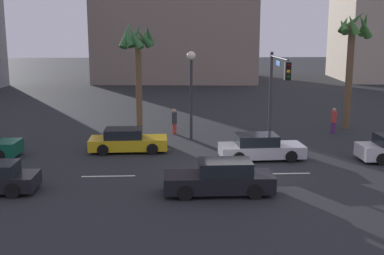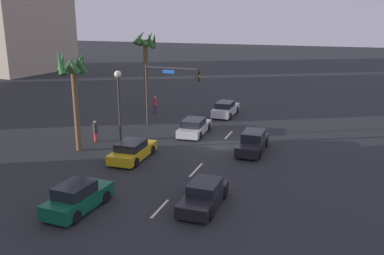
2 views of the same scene
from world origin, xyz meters
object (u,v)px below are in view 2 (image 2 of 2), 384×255
Objects in this scene: car_3 at (194,127)px; car_0 at (226,109)px; car_4 at (78,198)px; car_5 at (132,151)px; building_1 at (11,17)px; car_1 at (204,195)px; pedestrian_1 at (155,104)px; car_2 at (253,142)px; streetlamp at (119,91)px; palm_tree_0 at (73,75)px; pedestrian_0 at (95,131)px; traffic_signal at (165,85)px; palm_tree_1 at (146,53)px.

car_0 is at bearing -5.91° from car_3.
car_5 is (7.92, 0.92, -0.06)m from car_4.
car_1 is at bearing -124.75° from building_1.
car_5 is at bearing -162.27° from pedestrian_1.
streetlamp is (-0.71, 10.57, 3.30)m from car_2.
car_3 is 6.99m from streetlamp.
car_0 is at bearing 11.52° from car_1.
pedestrian_1 reaches higher than car_3.
palm_tree_0 is 50.70m from building_1.
pedestrian_0 is at bearing 59.31° from car_5.
car_1 is 16.58m from traffic_signal.
traffic_signal reaches higher than car_4.
car_2 is at bearing -127.18° from pedestrian_1.
streetlamp is at bearing -57.26° from pedestrian_0.
palm_tree_0 is (-8.41, 3.53, 1.84)m from traffic_signal.
palm_tree_1 is at bearing 45.04° from pedestrian_1.
pedestrian_0 is 5.30m from palm_tree_0.
car_4 reaches higher than car_0.
traffic_signal reaches higher than pedestrian_1.
pedestrian_0 reaches higher than car_5.
pedestrian_1 is 5.50m from palm_tree_1.
car_4 is 17.14m from traffic_signal.
palm_tree_0 is at bearing 63.69° from car_1.
car_4 is 12.81m from streetlamp.
traffic_signal is at bearing 7.07° from car_4.
car_5 is 14.22m from pedestrian_1.
pedestrian_1 is at bearing 7.67° from streetlamp.
car_0 is 1.11× the size of car_4.
palm_tree_1 is (23.04, 6.84, 5.25)m from car_4.
car_3 is at bearing -15.65° from car_5.
pedestrian_1 is at bearing 30.75° from car_1.
car_2 is 0.61× the size of palm_tree_0.
building_1 is (35.34, 41.24, 8.64)m from car_5.
palm_tree_1 reaches higher than car_3.
car_4 is 2.43× the size of pedestrian_0.
car_4 is 11.18m from palm_tree_0.
building_1 reaches higher than car_5.
building_1 is (30.80, 48.79, 8.59)m from car_2.
pedestrian_0 is at bearing 98.22° from car_2.
pedestrian_0 reaches higher than car_1.
pedestrian_0 reaches higher than car_2.
palm_tree_1 is at bearing 51.81° from car_2.
pedestrian_1 is (18.86, 11.22, 0.31)m from car_1.
car_3 is 0.25× the size of building_1.
palm_tree_1 is (7.82, 7.96, 5.31)m from car_3.
car_0 is at bearing -32.05° from pedestrian_0.
pedestrian_1 is at bearing 45.65° from car_3.
car_4 is (-15.22, 1.13, 0.06)m from car_3.
pedestrian_0 is at bearing 149.87° from traffic_signal.
palm_tree_1 reaches higher than pedestrian_0.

